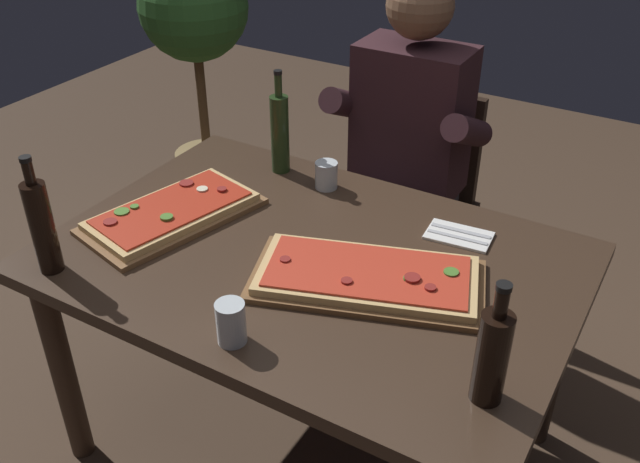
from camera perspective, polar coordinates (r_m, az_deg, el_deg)
ground_plane at (r=2.40m, az=-0.63°, el=-16.64°), size 6.40×6.40×0.00m
dining_table at (r=1.96m, az=-0.74°, el=-4.26°), size 1.40×0.96×0.74m
pizza_rectangular_front at (r=1.79m, az=3.85°, el=-3.72°), size 0.65×0.46×0.05m
pizza_rectangular_left at (r=2.10m, az=-11.82°, el=1.49°), size 0.38×0.56×0.05m
wine_bottle_dark at (r=1.91m, az=-21.53°, el=0.47°), size 0.06×0.06×0.33m
oil_bottle_amber at (r=1.47m, az=13.72°, el=-9.65°), size 0.07×0.07×0.29m
vinegar_bottle_green at (r=2.27m, az=-3.26°, el=8.02°), size 0.06×0.06×0.34m
tumbler_near_camera at (r=1.62m, az=-7.18°, el=-7.49°), size 0.07×0.07×0.11m
tumbler_far_side at (r=2.21m, az=0.51°, el=4.45°), size 0.07×0.07×0.09m
napkin_cutlery_set at (r=2.02m, az=11.14°, el=-0.32°), size 0.19×0.13×0.01m
diner_chair at (r=2.71m, az=7.55°, el=2.88°), size 0.44×0.44×0.87m
seated_diner at (r=2.50m, az=6.84°, el=6.80°), size 0.53×0.41×1.33m
potted_plant_corner at (r=3.33m, az=-9.90°, el=14.66°), size 0.48×0.48×1.23m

